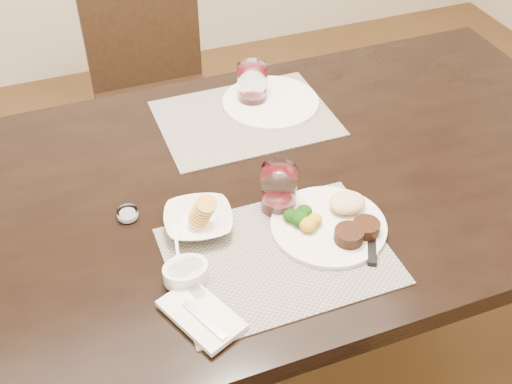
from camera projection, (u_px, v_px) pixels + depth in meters
name	position (u px, v px, depth m)	size (l,w,h in m)	color
ground_plane	(242.00, 367.00, 2.02)	(4.50, 4.50, 0.00)	#442815
dining_table	(238.00, 210.00, 1.58)	(2.00, 1.00, 0.75)	black
chair_far	(154.00, 83.00, 2.35)	(0.42, 0.42, 0.90)	black
placemat_near	(279.00, 256.00, 1.35)	(0.46, 0.34, 0.00)	slate
placemat_far	(245.00, 118.00, 1.74)	(0.46, 0.34, 0.00)	slate
dinner_plate	(334.00, 222.00, 1.40)	(0.26, 0.26, 0.05)	silver
napkin_fork	(201.00, 315.00, 1.22)	(0.15, 0.19, 0.02)	white
steak_knife	(366.00, 241.00, 1.37)	(0.07, 0.21, 0.01)	silver
cracker_bowl	(198.00, 221.00, 1.40)	(0.18, 0.18, 0.07)	silver
sauce_ramekin	(186.00, 272.00, 1.29)	(0.09, 0.14, 0.07)	silver
wine_glass_near	(279.00, 190.00, 1.43)	(0.08, 0.08, 0.11)	white
far_plate	(271.00, 102.00, 1.78)	(0.27, 0.27, 0.01)	silver
wine_glass_far	(252.00, 86.00, 1.76)	(0.08, 0.08, 0.11)	white
salt_cellar	(128.00, 214.00, 1.44)	(0.05, 0.05, 0.02)	white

